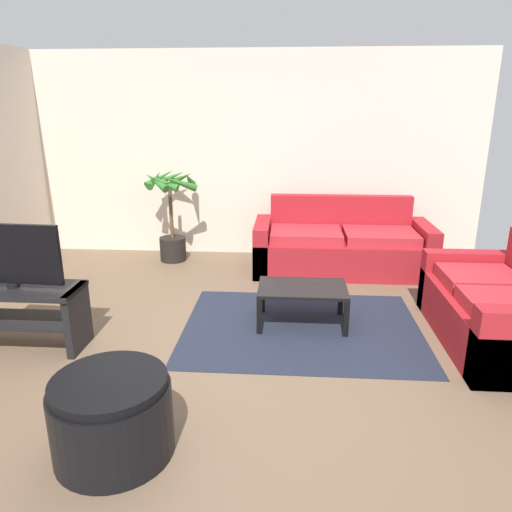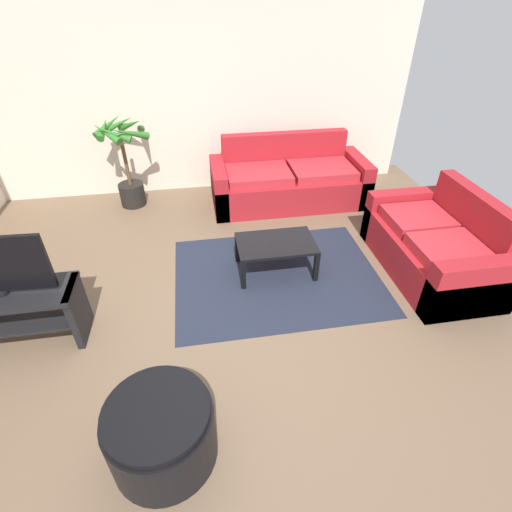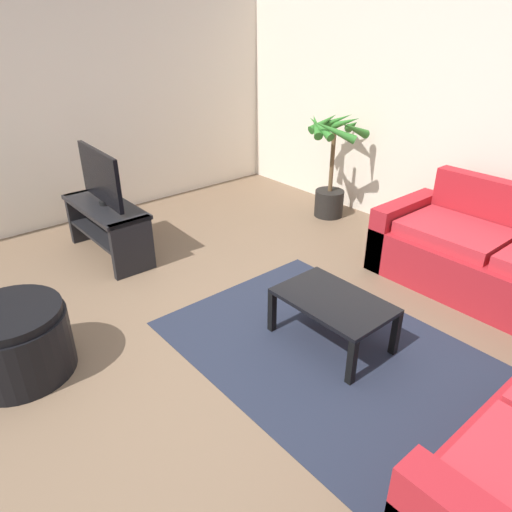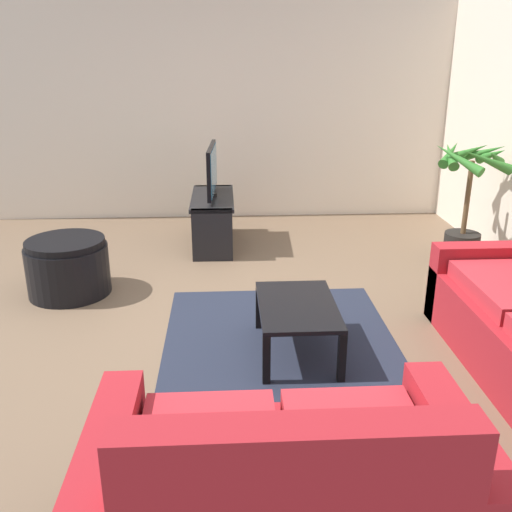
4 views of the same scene
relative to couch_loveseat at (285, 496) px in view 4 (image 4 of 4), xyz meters
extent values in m
plane|color=brown|center=(-2.28, -0.42, -0.30)|extent=(6.60, 6.60, 0.00)
cube|color=beige|center=(-5.28, -0.42, 1.05)|extent=(0.06, 6.00, 2.70)
cube|color=maroon|center=(-2.16, 1.83, 0.01)|extent=(0.18, 0.90, 0.62)
cube|color=maroon|center=(-0.03, 0.00, -0.09)|extent=(0.90, 1.60, 0.42)
cube|color=maroon|center=(0.34, 0.00, 0.36)|extent=(0.16, 1.24, 0.48)
cube|color=maroon|center=(-0.03, -0.71, 0.01)|extent=(0.90, 0.18, 0.62)
cube|color=maroon|center=(-0.03, 0.71, 0.01)|extent=(0.90, 0.18, 0.62)
cube|color=#B8272F|center=(-0.08, -0.31, 0.18)|extent=(0.66, 0.58, 0.12)
cube|color=#B8272F|center=(-0.08, 0.31, 0.18)|extent=(0.66, 0.58, 0.12)
cube|color=black|center=(-4.12, -0.36, 0.23)|extent=(1.10, 0.45, 0.04)
cube|color=black|center=(-4.12, -0.36, -0.05)|extent=(1.02, 0.39, 0.03)
cube|color=black|center=(-4.64, -0.36, -0.03)|extent=(0.06, 0.41, 0.54)
cube|color=black|center=(-3.60, -0.36, -0.03)|extent=(0.06, 0.41, 0.54)
cube|color=black|center=(-4.12, -0.36, 0.54)|extent=(0.90, 0.08, 0.50)
cube|color=teal|center=(-4.12, -0.34, 0.54)|extent=(0.85, 0.05, 0.45)
cylinder|color=black|center=(-4.12, -0.36, 0.27)|extent=(0.10, 0.10, 0.04)
cube|color=black|center=(-1.69, 0.26, 0.06)|extent=(0.83, 0.53, 0.03)
cube|color=black|center=(-2.08, 0.02, -0.13)|extent=(0.05, 0.05, 0.35)
cube|color=black|center=(-1.30, 0.02, -0.13)|extent=(0.05, 0.05, 0.35)
cube|color=black|center=(-2.08, 0.50, -0.13)|extent=(0.05, 0.05, 0.35)
cube|color=black|center=(-1.30, 0.50, -0.13)|extent=(0.05, 0.05, 0.35)
cube|color=#1E2333|center=(-1.69, 0.16, -0.29)|extent=(2.20, 1.70, 0.01)
cylinder|color=black|center=(-3.39, 2.13, -0.14)|extent=(0.35, 0.35, 0.32)
cylinder|color=brown|center=(-3.39, 2.13, 0.38)|extent=(0.05, 0.05, 0.72)
cone|color=#2E7027|center=(-3.13, 2.15, 0.79)|extent=(0.13, 0.53, 0.28)
cone|color=#2E7027|center=(-3.26, 2.29, 0.79)|extent=(0.38, 0.34, 0.24)
cone|color=#2E7027|center=(-3.42, 2.33, 0.79)|extent=(0.42, 0.16, 0.24)
cone|color=#2E7027|center=(-3.55, 2.29, 0.79)|extent=(0.39, 0.40, 0.26)
cone|color=#2E7027|center=(-3.58, 2.16, 0.79)|extent=(0.16, 0.42, 0.24)
cone|color=#2E7027|center=(-3.52, 1.96, 0.79)|extent=(0.40, 0.34, 0.25)
cone|color=#2E7027|center=(-3.42, 1.92, 0.79)|extent=(0.44, 0.17, 0.24)
cone|color=#2E7027|center=(-3.23, 1.92, 0.79)|extent=(0.47, 0.39, 0.28)
cylinder|color=black|center=(-2.85, -1.61, -0.08)|extent=(0.71, 0.71, 0.44)
cylinder|color=black|center=(-2.85, -1.61, 0.17)|extent=(0.67, 0.67, 0.06)
camera|label=1|loc=(-1.83, -3.94, 1.69)|focal=33.52mm
camera|label=2|loc=(-2.46, -3.04, 2.33)|focal=26.84mm
camera|label=3|loc=(0.13, -2.02, 1.90)|focal=32.92mm
camera|label=4|loc=(1.83, -0.22, 1.72)|focal=39.61mm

